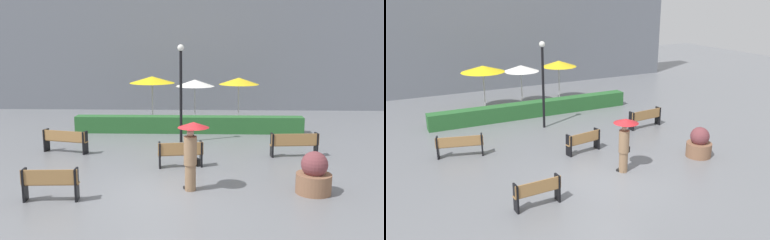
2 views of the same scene
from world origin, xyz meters
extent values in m
plane|color=slate|center=(0.00, 0.00, 0.00)|extent=(60.00, 60.00, 0.00)
cube|color=#9E7242|center=(4.61, 4.20, 0.44)|extent=(1.83, 0.41, 0.04)
cube|color=#9E7242|center=(4.62, 4.05, 0.68)|extent=(1.81, 0.20, 0.44)
cube|color=black|center=(3.77, 4.10, 0.45)|extent=(0.09, 0.35, 0.90)
cube|color=black|center=(5.45, 4.25, 0.45)|extent=(0.09, 0.35, 0.90)
cube|color=#9E7242|center=(-2.92, -0.64, 0.48)|extent=(1.52, 0.31, 0.04)
cube|color=#9E7242|center=(-2.91, -0.77, 0.70)|extent=(1.51, 0.13, 0.41)
cube|color=black|center=(-3.61, -0.70, 0.45)|extent=(0.08, 0.33, 0.90)
cube|color=black|center=(-2.22, -0.62, 0.45)|extent=(0.08, 0.33, 0.90)
cube|color=#9E7242|center=(0.40, 2.67, 0.45)|extent=(1.57, 0.50, 0.04)
cube|color=#9E7242|center=(0.43, 2.52, 0.68)|extent=(1.54, 0.29, 0.42)
cube|color=black|center=(-0.30, 2.54, 0.44)|extent=(0.12, 0.36, 0.89)
cube|color=black|center=(1.11, 2.76, 0.44)|extent=(0.12, 0.36, 0.89)
cube|color=#9E7242|center=(-4.20, 4.50, 0.46)|extent=(1.84, 0.69, 0.04)
cube|color=#9E7242|center=(-4.23, 4.36, 0.69)|extent=(1.79, 0.48, 0.40)
cube|color=black|center=(-5.03, 4.69, 0.44)|extent=(0.14, 0.36, 0.89)
cube|color=black|center=(-3.37, 4.28, 0.44)|extent=(0.14, 0.36, 0.89)
cylinder|color=#8C6B4C|center=(0.83, 0.29, 0.39)|extent=(0.32, 0.32, 0.77)
cube|color=black|center=(0.80, 0.34, 0.04)|extent=(0.38, 0.41, 0.08)
cylinder|color=#8C6B4C|center=(0.83, 0.29, 1.19)|extent=(0.38, 0.38, 0.83)
sphere|color=tan|center=(0.83, 0.29, 1.71)|extent=(0.21, 0.21, 0.21)
cube|color=black|center=(1.01, 0.41, 0.82)|extent=(0.22, 0.29, 0.22)
cylinder|color=black|center=(0.92, 0.34, 1.49)|extent=(0.02, 0.02, 0.90)
cone|color=maroon|center=(0.92, 0.34, 1.94)|extent=(0.91, 0.91, 0.16)
cylinder|color=brown|center=(4.35, 0.16, 0.29)|extent=(1.00, 1.00, 0.57)
sphere|color=brown|center=(4.35, 0.16, 0.85)|extent=(0.75, 0.75, 0.75)
cylinder|color=black|center=(0.21, 6.39, 1.96)|extent=(0.12, 0.12, 3.92)
sphere|color=white|center=(0.21, 6.39, 4.04)|extent=(0.28, 0.28, 0.28)
cylinder|color=silver|center=(-1.55, 10.74, 1.17)|extent=(0.06, 0.06, 2.33)
cone|color=yellow|center=(-1.55, 10.74, 2.33)|extent=(2.39, 2.39, 0.35)
cylinder|color=silver|center=(0.70, 10.92, 1.07)|extent=(0.06, 0.06, 2.15)
cone|color=white|center=(0.70, 10.92, 2.15)|extent=(2.08, 2.08, 0.35)
cylinder|color=silver|center=(3.00, 10.73, 1.14)|extent=(0.06, 0.06, 2.27)
cone|color=yellow|center=(3.00, 10.73, 2.27)|extent=(2.10, 2.10, 0.35)
cube|color=#28602D|center=(0.47, 8.40, 0.39)|extent=(10.83, 0.70, 0.79)
cube|color=slate|center=(0.00, 16.00, 4.69)|extent=(28.00, 1.20, 9.38)
camera|label=1|loc=(1.25, -11.54, 4.23)|focal=39.81mm
camera|label=2|loc=(-6.89, -11.21, 6.32)|focal=38.07mm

